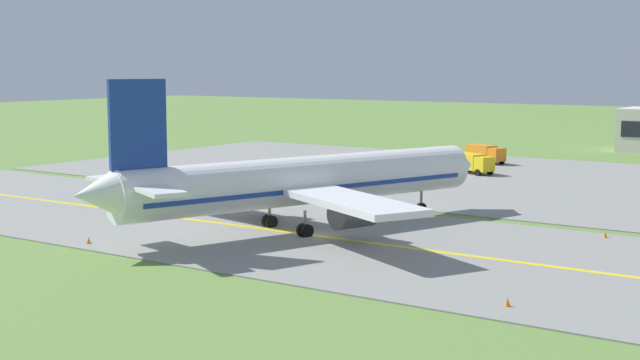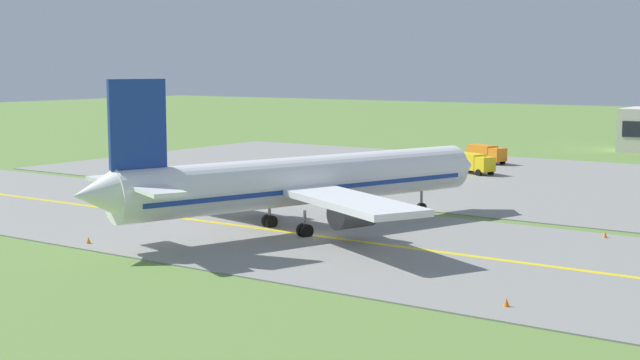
{
  "view_description": "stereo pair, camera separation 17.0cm",
  "coord_description": "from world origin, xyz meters",
  "views": [
    {
      "loc": [
        39.51,
        -57.29,
        13.61
      ],
      "look_at": [
        -2.26,
        4.13,
        4.0
      ],
      "focal_mm": 49.46,
      "sensor_mm": 36.0,
      "label": 1
    },
    {
      "loc": [
        39.65,
        -57.2,
        13.61
      ],
      "look_at": [
        -2.26,
        4.13,
        4.0
      ],
      "focal_mm": 49.46,
      "sensor_mm": 36.0,
      "label": 2
    }
  ],
  "objects": [
    {
      "name": "taxiway_strip",
      "position": [
        0.0,
        0.0,
        0.05
      ],
      "size": [
        240.0,
        28.0,
        0.1
      ],
      "primitive_type": "cube",
      "color": "gray",
      "rests_on": "ground"
    },
    {
      "name": "traffic_cone_far_edge",
      "position": [
        -12.53,
        -12.39,
        0.3
      ],
      "size": [
        0.44,
        0.44,
        0.6
      ],
      "primitive_type": "cone",
      "color": "orange",
      "rests_on": "ground"
    },
    {
      "name": "taxiway_centreline",
      "position": [
        0.0,
        0.0,
        0.11
      ],
      "size": [
        220.0,
        0.6,
        0.01
      ],
      "primitive_type": "cube",
      "color": "yellow",
      "rests_on": "taxiway_strip"
    },
    {
      "name": "service_truck_fuel",
      "position": [
        -6.88,
        45.34,
        1.53
      ],
      "size": [
        6.31,
        4.33,
        2.6
      ],
      "color": "yellow",
      "rests_on": "ground"
    },
    {
      "name": "apron_pad",
      "position": [
        10.0,
        42.0,
        0.05
      ],
      "size": [
        140.0,
        52.0,
        0.1
      ],
      "primitive_type": "cube",
      "color": "gray",
      "rests_on": "ground"
    },
    {
      "name": "airplane_lead",
      "position": [
        -2.42,
        1.67,
        4.13
      ],
      "size": [
        31.62,
        38.44,
        12.7
      ],
      "color": "white",
      "rests_on": "ground"
    },
    {
      "name": "service_truck_pushback",
      "position": [
        -10.37,
        57.36,
        1.53
      ],
      "size": [
        6.33,
        4.2,
        2.6
      ],
      "color": "orange",
      "rests_on": "ground"
    },
    {
      "name": "traffic_cone_near_edge",
      "position": [
        20.98,
        -11.16,
        0.3
      ],
      "size": [
        0.44,
        0.44,
        0.6
      ],
      "primitive_type": "cone",
      "color": "orange",
      "rests_on": "ground"
    },
    {
      "name": "traffic_cone_mid_edge",
      "position": [
        19.58,
        12.29,
        0.3
      ],
      "size": [
        0.44,
        0.44,
        0.6
      ],
      "primitive_type": "cone",
      "color": "orange",
      "rests_on": "ground"
    },
    {
      "name": "ground_plane",
      "position": [
        0.0,
        0.0,
        0.0
      ],
      "size": [
        500.0,
        500.0,
        0.0
      ],
      "primitive_type": "plane",
      "color": "olive"
    }
  ]
}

